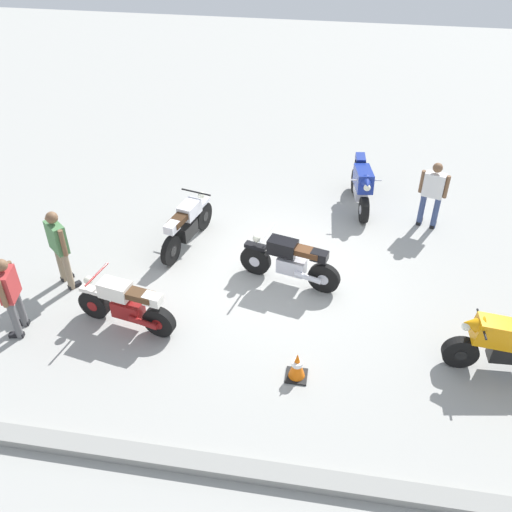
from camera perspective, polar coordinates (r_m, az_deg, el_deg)
The scene contains 11 objects.
ground_plane at distance 11.61m, azimuth 2.51°, elevation -1.73°, with size 40.00×40.00×0.00m, color #9E9E99.
curb_edge at distance 8.46m, azimuth -1.72°, elevation -20.79°, with size 14.00×0.30×0.15m, color gray.
motorcycle_cream_vintage at distance 10.37m, azimuth -13.09°, elevation -4.86°, with size 1.94×0.81×1.07m.
motorcycle_orange_sportbike at distance 10.13m, azimuth 23.97°, elevation -8.05°, with size 1.96×0.70×1.14m.
motorcycle_silver_cruiser at distance 12.19m, azimuth -7.04°, elevation 3.14°, with size 0.85×2.06×1.09m.
motorcycle_black_cruiser at distance 11.07m, azimuth 3.45°, elevation -0.52°, with size 2.06×0.86×1.09m.
motorcycle_blue_sportbike at distance 13.69m, azimuth 10.67°, elevation 7.14°, with size 0.70×1.96×1.14m.
person_in_red_shirt at distance 10.61m, azimuth -23.64°, elevation -3.40°, with size 0.37×0.63×1.60m.
person_in_white_shirt at distance 13.14m, azimuth 17.46°, elevation 6.24°, with size 0.62×0.42×1.61m.
person_in_green_shirt at distance 11.37m, azimuth -19.35°, elevation 1.10°, with size 0.57×0.53×1.70m.
traffic_cone at distance 9.41m, azimuth 4.18°, elevation -11.03°, with size 0.36×0.36×0.53m.
Camera 1 is at (-0.97, 9.04, 7.21)m, focal length 39.49 mm.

